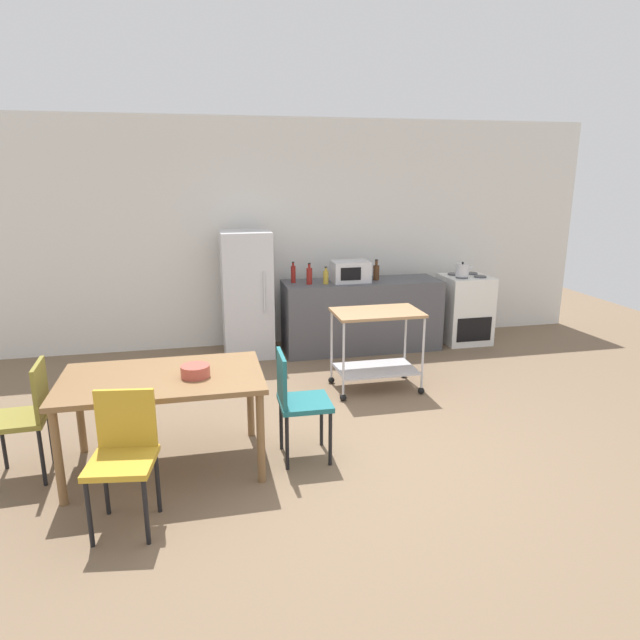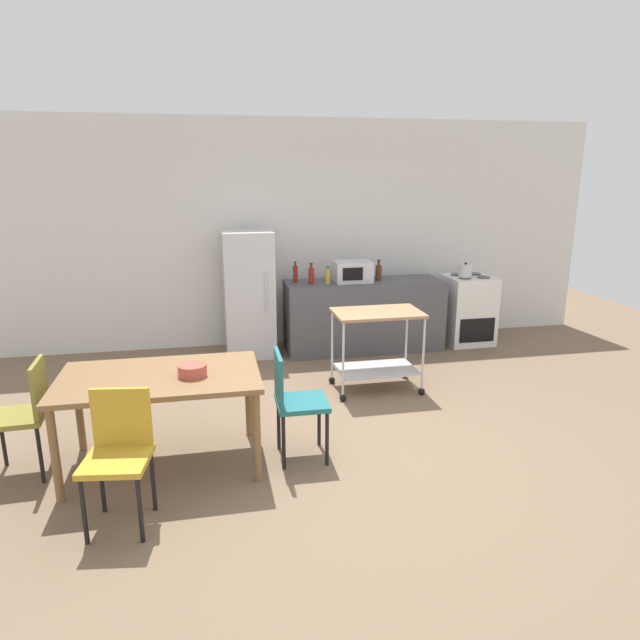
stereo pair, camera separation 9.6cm
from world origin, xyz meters
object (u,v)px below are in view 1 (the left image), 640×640
Objects in this scene: refrigerator at (247,294)px; kettle at (462,270)px; bottle_vinegar at (293,274)px; chair_olive at (26,412)px; stove_oven at (465,309)px; chair_mustard at (124,451)px; chair_teal at (297,398)px; kitchen_cart at (376,337)px; microwave at (350,271)px; bottle_hot_sauce at (376,272)px; dining_table at (163,386)px; bottle_sesame_oil at (326,277)px; bottle_olive_oil at (309,276)px; fruit_bowl at (195,371)px.

kettle is (2.78, -0.18, 0.23)m from refrigerator.
refrigerator is 5.95× the size of bottle_vinegar.
stove_oven is (4.77, 2.51, -0.07)m from chair_olive.
chair_teal is (1.23, 0.61, 0.00)m from chair_mustard.
chair_teal is 1.68m from kitchen_cart.
stove_oven is 0.57m from kettle.
microwave is (3.16, 2.47, 0.51)m from chair_olive.
chair_olive is 0.97× the size of stove_oven.
chair_mustard is at bearing -140.72° from kettle.
chair_mustard is at bearing 42.44° from chair_olive.
refrigerator reaches higher than chair_teal.
refrigerator is 1.66m from bottle_hot_sauce.
bottle_vinegar is (0.46, 2.73, 0.49)m from chair_teal.
bottle_sesame_oil reaches higher than dining_table.
kettle is at bearing -0.48° from bottle_olive_oil.
chair_teal is at bearing -135.97° from kettle.
kitchen_cart is 3.49× the size of bottle_olive_oil.
bottle_hot_sauce is (1.51, 2.66, 0.49)m from chair_teal.
chair_teal is at bearing -113.85° from microwave.
stove_oven is at bearing 39.67° from kettle.
chair_teal reaches higher than fruit_bowl.
kitchen_cart is 3.80× the size of kettle.
bottle_vinegar reaches higher than chair_mustard.
dining_table is 5.76× the size of bottle_vinegar.
chair_olive is at bearing 86.38° from chair_teal.
bottle_sesame_oil is 1.83m from kettle.
microwave is at bearing -178.71° from stove_oven.
dining_table is 1.00m from chair_olive.
chair_mustard is 4.06m from microwave.
chair_mustard is at bearing -126.43° from microwave.
bottle_sesame_oil reaches higher than chair_mustard.
bottle_olive_oil reaches higher than fruit_bowl.
chair_mustard is 4.17× the size of bottle_sesame_oil.
microwave is (0.53, 0.05, 0.02)m from bottle_olive_oil.
bottle_olive_oil is at bearing -175.11° from microwave.
fruit_bowl is 4.27m from kettle.
chair_olive is 4.13× the size of fruit_bowl.
stove_oven is at bearing -45.14° from chair_teal.
stove_oven is 2.92m from refrigerator.
bottle_vinegar is 0.41m from bottle_sesame_oil.
stove_oven is 3.49× the size of bottle_hot_sauce.
stove_oven is at bearing 36.79° from fruit_bowl.
kettle is at bearing -140.33° from stove_oven.
microwave is at bearing 12.88° from bottle_sesame_oil.
chair_teal is at bearing 34.82° from chair_mustard.
dining_table is 0.75m from chair_mustard.
microwave is at bearing 49.43° from dining_table.
chair_olive is 1.00× the size of chair_teal.
stove_oven is at bearing 34.22° from dining_table.
chair_olive is 1.27m from fruit_bowl.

